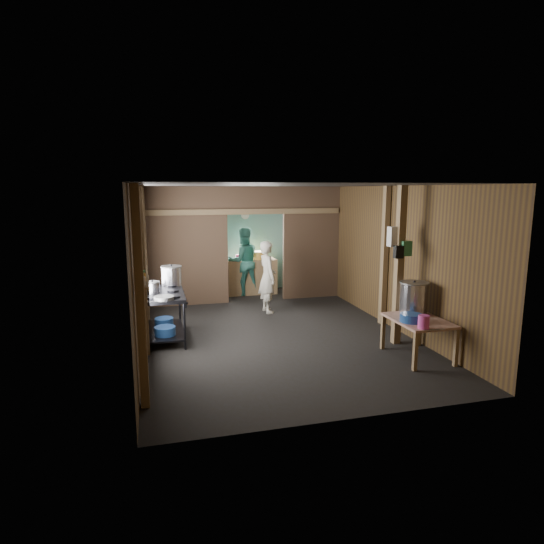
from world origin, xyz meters
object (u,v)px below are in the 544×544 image
object	(u,v)px
gas_range	(164,316)
prep_table	(418,338)
yellow_tub	(259,255)
pink_bucket	(424,322)
cook	(267,277)
stove_pot_large	(172,276)
stock_pot	(414,298)

from	to	relation	value
gas_range	prep_table	xyz separation A→B (m)	(3.71, -1.87, -0.11)
prep_table	yellow_tub	xyz separation A→B (m)	(-1.33, 4.93, 0.65)
gas_range	pink_bucket	xyz separation A→B (m)	(3.51, -2.30, 0.28)
prep_table	cook	world-z (taller)	cook
stove_pot_large	yellow_tub	size ratio (longest dim) A/B	1.09
stock_pot	pink_bucket	world-z (taller)	stock_pot
gas_range	stock_pot	world-z (taller)	stock_pot
stove_pot_large	pink_bucket	size ratio (longest dim) A/B	1.96
pink_bucket	cook	distance (m)	3.82
stock_pot	yellow_tub	xyz separation A→B (m)	(-1.44, 4.59, 0.10)
gas_range	pink_bucket	bearing A→B (deg)	-33.21
gas_range	stock_pot	size ratio (longest dim) A/B	2.66
stove_pot_large	pink_bucket	xyz separation A→B (m)	(3.34, -2.83, -0.29)
gas_range	stove_pot_large	bearing A→B (deg)	72.36
prep_table	gas_range	bearing A→B (deg)	153.20
gas_range	cook	world-z (taller)	cook
stock_pot	cook	size ratio (longest dim) A/B	0.35
gas_range	stove_pot_large	distance (m)	0.81
prep_table	pink_bucket	xyz separation A→B (m)	(-0.20, -0.43, 0.40)
prep_table	cook	xyz separation A→B (m)	(-1.57, 3.14, 0.45)
stove_pot_large	stock_pot	xyz separation A→B (m)	(3.64, -2.07, -0.15)
stove_pot_large	cook	xyz separation A→B (m)	(1.97, 0.73, -0.24)
prep_table	stove_pot_large	size ratio (longest dim) A/B	2.71
stock_pot	cook	world-z (taller)	cook
cook	gas_range	bearing A→B (deg)	114.81
yellow_tub	cook	xyz separation A→B (m)	(-0.24, -1.79, -0.20)
prep_table	cook	size ratio (longest dim) A/B	0.68
gas_range	cook	size ratio (longest dim) A/B	0.93
prep_table	stock_pot	world-z (taller)	stock_pot
gas_range	pink_bucket	size ratio (longest dim) A/B	7.30
yellow_tub	cook	world-z (taller)	cook
gas_range	cook	bearing A→B (deg)	30.64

